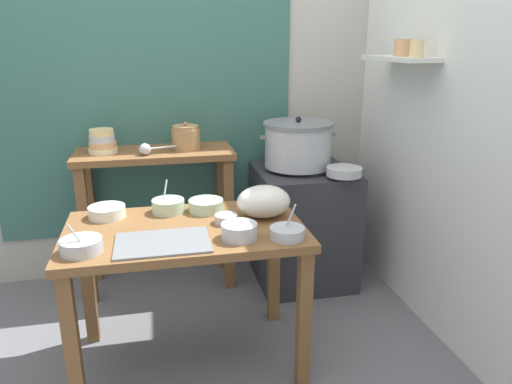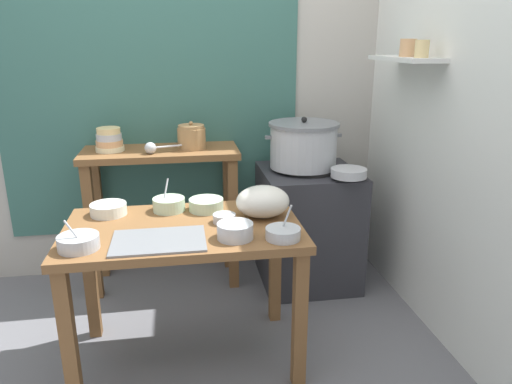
{
  "view_description": "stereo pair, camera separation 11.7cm",
  "coord_description": "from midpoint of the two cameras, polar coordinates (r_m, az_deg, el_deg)",
  "views": [
    {
      "loc": [
        -0.1,
        -2.12,
        1.55
      ],
      "look_at": [
        0.38,
        0.13,
        0.82
      ],
      "focal_mm": 33.73,
      "sensor_mm": 36.0,
      "label": 1
    },
    {
      "loc": [
        0.01,
        -2.14,
        1.55
      ],
      "look_at": [
        0.38,
        0.13,
        0.82
      ],
      "focal_mm": 33.73,
      "sensor_mm": 36.0,
      "label": 2
    }
  ],
  "objects": [
    {
      "name": "wide_pan",
      "position": [
        2.88,
        12.09,
        2.25
      ],
      "size": [
        0.21,
        0.21,
        0.05
      ],
      "primitive_type": "cylinder",
      "color": "#B7BABF",
      "rests_on": "stove_block"
    },
    {
      "name": "prep_bowl_3",
      "position": [
        2.47,
        -15.81,
        -1.93
      ],
      "size": [
        0.18,
        0.18,
        0.06
      ],
      "color": "silver",
      "rests_on": "prep_table"
    },
    {
      "name": "prep_bowl_4",
      "position": [
        2.11,
        -18.84,
        -5.61
      ],
      "size": [
        0.17,
        0.17,
        0.14
      ],
      "color": "#B7BABF",
      "rests_on": "prep_table"
    },
    {
      "name": "clay_pot",
      "position": [
        3.02,
        -6.55,
        6.49
      ],
      "size": [
        0.17,
        0.17,
        0.17
      ],
      "color": "#A37A4C",
      "rests_on": "back_shelf_table"
    },
    {
      "name": "back_shelf_table",
      "position": [
        3.09,
        -9.99,
        0.96
      ],
      "size": [
        0.96,
        0.4,
        0.9
      ],
      "color": "brown",
      "rests_on": "ground"
    },
    {
      "name": "prep_bowl_1",
      "position": [
        2.45,
        -4.56,
        -1.46
      ],
      "size": [
        0.17,
        0.17,
        0.06
      ],
      "color": "#B7D1AD",
      "rests_on": "prep_table"
    },
    {
      "name": "stove_block",
      "position": [
        3.18,
        7.2,
        -4.03
      ],
      "size": [
        0.6,
        0.61,
        0.78
      ],
      "color": "#2D2D33",
      "rests_on": "ground"
    },
    {
      "name": "steamer_pot",
      "position": [
        3.03,
        6.75,
        5.57
      ],
      "size": [
        0.49,
        0.44,
        0.32
      ],
      "color": "#B7BABF",
      "rests_on": "stove_block"
    },
    {
      "name": "prep_table",
      "position": [
        2.31,
        -7.08,
        -6.57
      ],
      "size": [
        1.1,
        0.66,
        0.72
      ],
      "color": "brown",
      "rests_on": "ground"
    },
    {
      "name": "wall_back",
      "position": [
        3.24,
        -7.18,
        13.13
      ],
      "size": [
        4.4,
        0.12,
        2.6
      ],
      "color": "#B2ADA3",
      "rests_on": "ground"
    },
    {
      "name": "ground_plane",
      "position": [
        2.64,
        -6.89,
        -18.56
      ],
      "size": [
        9.0,
        9.0,
        0.0
      ],
      "primitive_type": "plane",
      "color": "slate"
    },
    {
      "name": "serving_tray",
      "position": [
        2.11,
        -9.9,
        -5.73
      ],
      "size": [
        0.4,
        0.28,
        0.01
      ],
      "primitive_type": "cube",
      "color": "slate",
      "rests_on": "prep_table"
    },
    {
      "name": "wall_right",
      "position": [
        2.75,
        22.86,
        11.08
      ],
      "size": [
        0.3,
        3.2,
        2.6
      ],
      "color": "silver",
      "rests_on": "ground"
    },
    {
      "name": "prep_bowl_0",
      "position": [
        2.28,
        -2.32,
        -3.1
      ],
      "size": [
        0.11,
        0.11,
        0.04
      ],
      "color": "#B7BABF",
      "rests_on": "prep_table"
    },
    {
      "name": "prep_bowl_5",
      "position": [
        2.46,
        -8.96,
        -1.41
      ],
      "size": [
        0.16,
        0.16,
        0.16
      ],
      "color": "#B7D1AD",
      "rests_on": "prep_table"
    },
    {
      "name": "prep_bowl_6",
      "position": [
        2.11,
        4.82,
        -4.85
      ],
      "size": [
        0.15,
        0.15,
        0.16
      ],
      "color": "#B7BABF",
      "rests_on": "prep_table"
    },
    {
      "name": "bowl_stack_enamel",
      "position": [
        3.05,
        -15.96,
        5.91
      ],
      "size": [
        0.17,
        0.17,
        0.14
      ],
      "color": "beige",
      "rests_on": "back_shelf_table"
    },
    {
      "name": "plastic_bag",
      "position": [
        2.34,
        2.23,
        -1.15
      ],
      "size": [
        0.26,
        0.21,
        0.16
      ],
      "primitive_type": "ellipsoid",
      "color": "silver",
      "rests_on": "prep_table"
    },
    {
      "name": "ladle",
      "position": [
        2.92,
        -11.13,
        5.15
      ],
      "size": [
        0.25,
        0.1,
        0.07
      ],
      "color": "#B7BABF",
      "rests_on": "back_shelf_table"
    },
    {
      "name": "prep_bowl_2",
      "position": [
        2.1,
        -0.9,
        -4.57
      ],
      "size": [
        0.16,
        0.16,
        0.07
      ],
      "color": "#B7BABF",
      "rests_on": "prep_table"
    }
  ]
}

